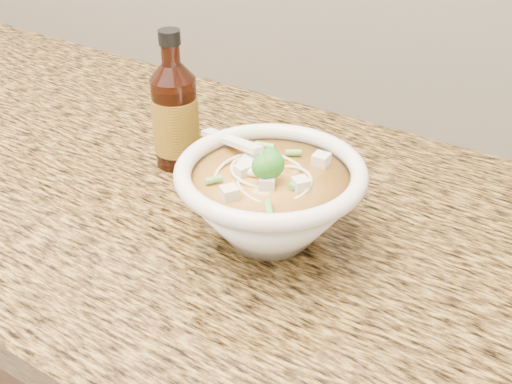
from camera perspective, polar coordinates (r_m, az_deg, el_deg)
The scene contains 4 objects.
cabinet at distance 1.31m, azimuth -12.96°, elevation -13.82°, with size 4.00×0.65×0.86m, color #392111.
counter_slab at distance 1.04m, azimuth -15.97°, elevation 3.61°, with size 4.00×0.68×0.04m, color olive.
soup_bowl at distance 0.75m, azimuth 1.26°, elevation -0.76°, with size 0.24×0.22×0.12m.
hot_sauce_bottle at distance 0.90m, azimuth -7.19°, elevation 6.70°, with size 0.07×0.07×0.20m.
Camera 1 is at (0.72, 1.10, 1.36)m, focal length 45.00 mm.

